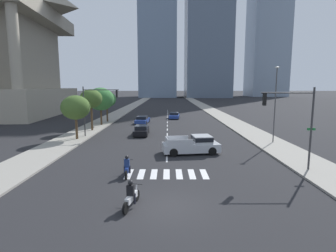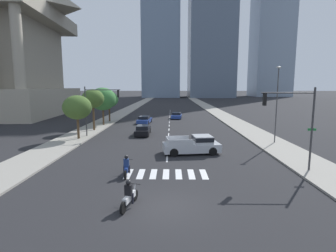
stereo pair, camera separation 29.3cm
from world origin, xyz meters
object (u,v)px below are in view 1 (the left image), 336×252
traffic_signal_far (98,102)px  street_tree_second (92,99)px  motorcycle_lead (132,196)px  traffic_signal_near (295,114)px  street_tree_fourth (108,99)px  pickup_truck (195,145)px  sedan_black_0 (142,130)px  street_lamp_east (276,99)px  motorcycle_trailing (128,168)px  street_tree_third (102,99)px  sedan_blue_1 (144,120)px  sedan_blue_2 (175,116)px  street_tree_nearest (77,108)px

traffic_signal_far → street_tree_second: bearing=113.5°
motorcycle_lead → traffic_signal_near: (10.89, 5.94, 3.64)m
traffic_signal_near → street_tree_fourth: bearing=-54.5°
pickup_truck → street_tree_second: size_ratio=0.96×
sedan_black_0 → street_lamp_east: street_lamp_east is taller
motorcycle_trailing → street_tree_third: 25.78m
traffic_signal_near → street_tree_fourth: traffic_signal_near is taller
pickup_truck → street_tree_second: street_tree_second is taller
traffic_signal_near → traffic_signal_far: bearing=-37.3°
pickup_truck → traffic_signal_near: size_ratio=0.91×
sedan_black_0 → street_tree_second: bearing=67.4°
motorcycle_lead → street_tree_fourth: street_tree_fourth is taller
sedan_blue_1 → sedan_blue_2: (5.61, 7.00, -0.02)m
sedan_black_0 → traffic_signal_near: bearing=-140.8°
traffic_signal_near → street_tree_nearest: (-19.66, 11.67, -0.42)m
traffic_signal_far → sedan_black_0: bearing=16.8°
traffic_signal_near → traffic_signal_far: (-17.69, 13.47, 0.07)m
sedan_blue_1 → sedan_blue_2: bearing=-33.0°
sedan_blue_1 → street_tree_third: 7.88m
street_tree_second → motorcycle_lead: bearing=-69.9°
street_tree_third → motorcycle_lead: bearing=-73.3°
sedan_black_0 → sedan_blue_2: 18.78m
street_tree_fourth → sedan_black_0: bearing=-59.9°
motorcycle_trailing → street_tree_third: bearing=15.3°
pickup_truck → sedan_blue_2: size_ratio=1.20×
sedan_blue_1 → street_tree_fourth: (-6.30, 1.27, 3.42)m
sedan_black_0 → street_tree_second: (-7.22, 2.95, 3.94)m
street_tree_nearest → street_tree_second: size_ratio=0.89×
traffic_signal_near → street_tree_fourth: size_ratio=1.15×
pickup_truck → street_tree_fourth: bearing=112.7°
sedan_blue_1 → traffic_signal_far: traffic_signal_far is taller
sedan_black_0 → street_tree_nearest: bearing=114.8°
motorcycle_lead → traffic_signal_near: traffic_signal_near is taller
motorcycle_lead → street_tree_nearest: 19.93m
street_tree_second → street_tree_third: 5.26m
street_tree_third → street_tree_fourth: 4.26m
pickup_truck → traffic_signal_far: (-11.08, 8.11, 3.48)m
traffic_signal_near → street_tree_nearest: traffic_signal_near is taller
sedan_blue_1 → street_tree_nearest: size_ratio=0.94×
traffic_signal_near → street_tree_third: size_ratio=1.02×
sedan_blue_2 → traffic_signal_far: traffic_signal_far is taller
sedan_blue_2 → street_lamp_east: 26.01m
street_lamp_east → street_tree_nearest: 22.31m
street_tree_second → sedan_blue_2: bearing=52.0°
pickup_truck → traffic_signal_near: traffic_signal_near is taller
street_lamp_east → sedan_blue_1: bearing=134.0°
motorcycle_trailing → traffic_signal_far: bearing=19.4°
pickup_truck → traffic_signal_near: 9.17m
street_tree_fourth → street_tree_third: bearing=-90.0°
motorcycle_lead → street_tree_nearest: (-8.76, 17.61, 3.22)m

